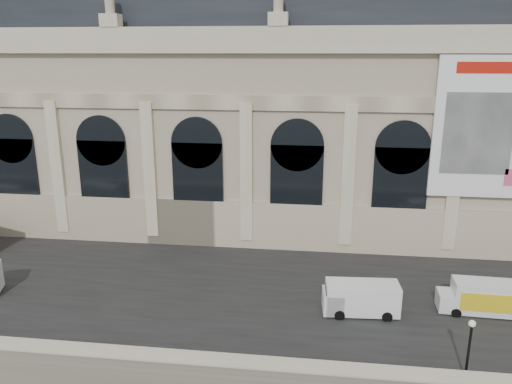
% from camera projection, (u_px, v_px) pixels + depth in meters
% --- Properties ---
extents(quay, '(160.00, 70.00, 6.00)m').
position_uv_depth(quay, '(254.00, 231.00, 65.51)').
color(quay, gray).
rests_on(quay, ground).
extents(street, '(160.00, 24.00, 0.06)m').
position_uv_depth(street, '(223.00, 280.00, 44.64)').
color(street, '#2D2D2D').
rests_on(street, quay).
extents(parapet, '(160.00, 1.40, 1.21)m').
position_uv_depth(parapet, '(184.00, 364.00, 31.68)').
color(parapet, gray).
rests_on(parapet, quay).
extents(museum, '(69.00, 18.70, 29.10)m').
position_uv_depth(museum, '(198.00, 106.00, 57.72)').
color(museum, '#BBAF90').
rests_on(museum, quay).
extents(van_c, '(5.93, 2.70, 2.59)m').
position_uv_depth(van_c, '(357.00, 298.00, 38.66)').
color(van_c, white).
rests_on(van_c, quay).
extents(box_truck, '(6.65, 2.56, 2.65)m').
position_uv_depth(box_truck, '(484.00, 298.00, 38.72)').
color(box_truck, silver).
rests_on(box_truck, quay).
extents(lamp_right, '(0.42, 0.42, 4.17)m').
position_uv_depth(lamp_right, '(469.00, 351.00, 30.56)').
color(lamp_right, black).
rests_on(lamp_right, quay).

